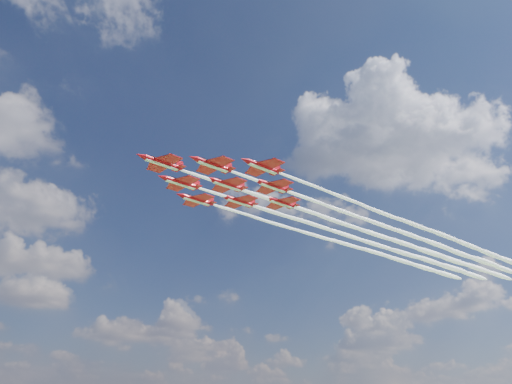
% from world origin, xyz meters
% --- Properties ---
extents(jet_lead, '(129.75, 21.20, 3.08)m').
position_xyz_m(jet_lead, '(39.76, 5.09, 83.17)').
color(jet_lead, '#B40A14').
extents(jet_row2_port, '(129.75, 21.20, 3.08)m').
position_xyz_m(jet_row2_port, '(50.16, -0.61, 83.17)').
color(jet_row2_port, '#B40A14').
extents(jet_row2_starb, '(129.75, 21.20, 3.08)m').
position_xyz_m(jet_row2_starb, '(48.51, 13.12, 83.17)').
color(jet_row2_starb, '#B40A14').
extents(jet_row3_port, '(129.75, 21.20, 3.08)m').
position_xyz_m(jet_row3_port, '(60.57, -6.32, 83.17)').
color(jet_row3_port, '#B40A14').
extents(jet_row3_centre, '(129.75, 21.20, 3.08)m').
position_xyz_m(jet_row3_centre, '(58.91, 7.41, 83.17)').
color(jet_row3_centre, '#B40A14').
extents(jet_row3_starb, '(129.75, 21.20, 3.08)m').
position_xyz_m(jet_row3_starb, '(57.25, 21.14, 83.17)').
color(jet_row3_starb, '#B40A14').
extents(jet_row4_port, '(129.75, 21.20, 3.08)m').
position_xyz_m(jet_row4_port, '(69.31, 1.70, 83.17)').
color(jet_row4_port, '#B40A14').
extents(jet_row4_starb, '(129.75, 21.20, 3.08)m').
position_xyz_m(jet_row4_starb, '(67.66, 15.43, 83.17)').
color(jet_row4_starb, '#B40A14').
extents(jet_tail, '(129.75, 21.20, 3.08)m').
position_xyz_m(jet_tail, '(78.06, 9.72, 83.17)').
color(jet_tail, '#B40A14').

